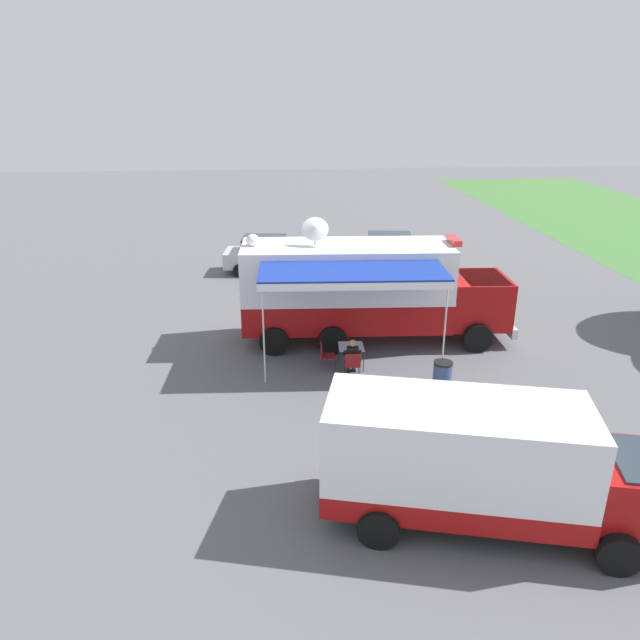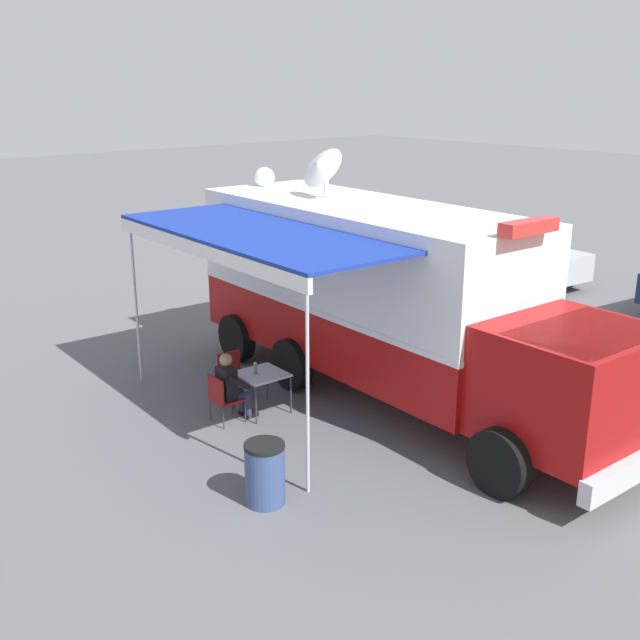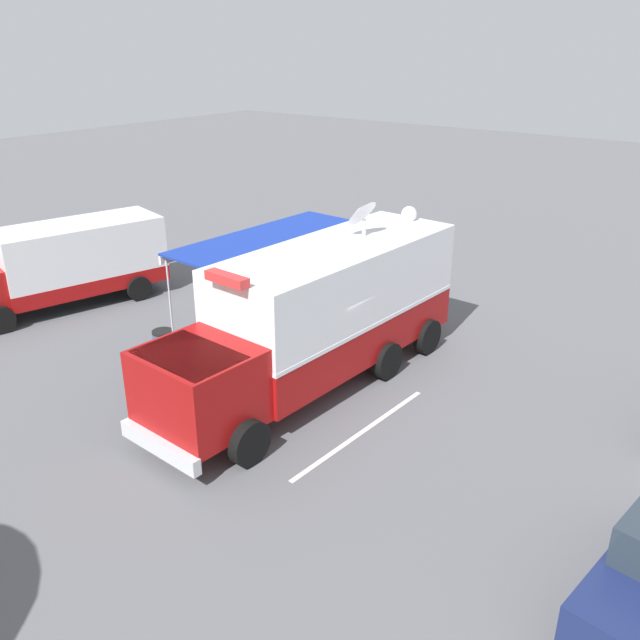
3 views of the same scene
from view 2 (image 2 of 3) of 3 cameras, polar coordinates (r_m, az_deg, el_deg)
ground_plane at (r=15.09m, az=2.98°, el=-4.60°), size 100.00×100.00×0.00m
lot_stripe at (r=15.44m, az=14.49°, el=-4.63°), size 0.36×4.80×0.01m
command_truck at (r=13.92m, az=5.02°, el=1.89°), size 5.13×9.60×4.53m
folding_table at (r=13.53m, az=-4.40°, el=-4.23°), size 0.84×0.84×0.73m
water_bottle at (r=13.44m, az=-4.85°, el=-3.65°), size 0.07×0.07×0.22m
folding_chair_at_table at (r=13.22m, az=-7.33°, el=-5.62°), size 0.50×0.50×0.87m
folding_chair_beside_table at (r=14.22m, az=-6.56°, el=-3.89°), size 0.50×0.50×0.87m
seated_responder at (r=13.25m, az=-6.65°, el=-4.87°), size 0.68×0.57×1.25m
trash_bin at (r=10.82m, az=-4.14°, el=-11.36°), size 0.57×0.57×0.91m
car_far_corner at (r=23.07m, az=14.25°, el=4.97°), size 2.32×4.35×1.76m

